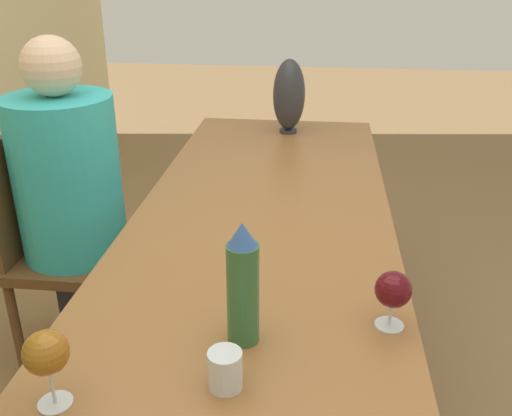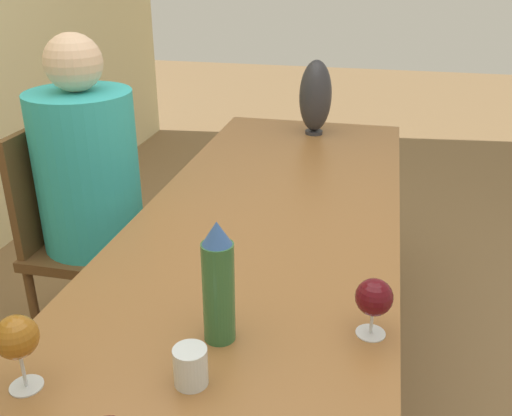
# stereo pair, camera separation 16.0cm
# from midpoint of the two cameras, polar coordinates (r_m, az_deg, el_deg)

# --- Properties ---
(dining_table) EXTENTS (2.85, 0.81, 0.75)m
(dining_table) POSITION_cam_midpoint_polar(r_m,az_deg,el_deg) (1.55, 1.78, -7.89)
(dining_table) COLOR #936033
(dining_table) RESTS_ON ground_plane
(water_bottle) EXTENTS (0.07, 0.07, 0.28)m
(water_bottle) POSITION_cam_midpoint_polar(r_m,az_deg,el_deg) (1.18, 0.12, -7.72)
(water_bottle) COLOR #336638
(water_bottle) RESTS_ON dining_table
(water_tumbler) EXTENTS (0.07, 0.07, 0.08)m
(water_tumbler) POSITION_cam_midpoint_polar(r_m,az_deg,el_deg) (1.12, -2.36, -15.68)
(water_tumbler) COLOR silver
(water_tumbler) RESTS_ON dining_table
(vase) EXTENTS (0.14, 0.14, 0.33)m
(vase) POSITION_cam_midpoint_polar(r_m,az_deg,el_deg) (2.59, 7.76, 10.96)
(vase) COLOR #2D2D33
(vase) RESTS_ON dining_table
(wine_glass_0) EXTENTS (0.08, 0.08, 0.13)m
(wine_glass_0) POSITION_cam_midpoint_polar(r_m,az_deg,el_deg) (1.26, 15.37, -8.80)
(wine_glass_0) COLOR silver
(wine_glass_0) RESTS_ON dining_table
(wine_glass_1) EXTENTS (0.08, 0.08, 0.16)m
(wine_glass_1) POSITION_cam_midpoint_polar(r_m,az_deg,el_deg) (1.12, -19.06, -12.35)
(wine_glass_1) COLOR silver
(wine_glass_1) RESTS_ON dining_table
(chair_far) EXTENTS (0.44, 0.44, 0.93)m
(chair_far) POSITION_cam_midpoint_polar(r_m,az_deg,el_deg) (2.30, -15.40, -2.48)
(chair_far) COLOR brown
(chair_far) RESTS_ON ground_plane
(person_far) EXTENTS (0.38, 0.38, 1.26)m
(person_far) POSITION_cam_midpoint_polar(r_m,az_deg,el_deg) (2.20, -13.90, 1.16)
(person_far) COLOR #2D2D38
(person_far) RESTS_ON ground_plane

